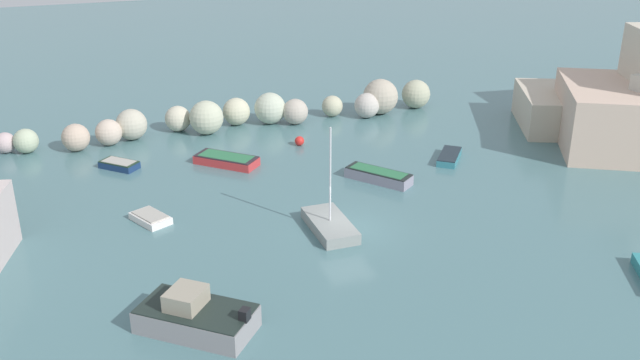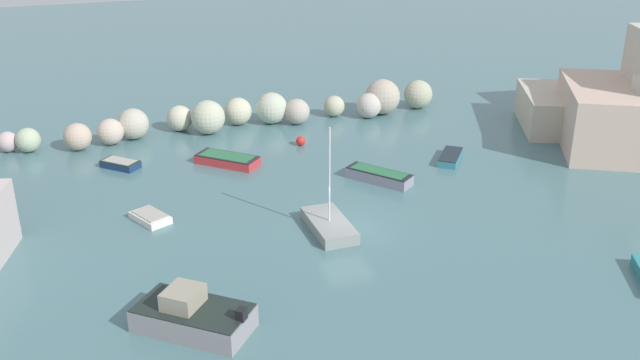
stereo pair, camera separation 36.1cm
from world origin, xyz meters
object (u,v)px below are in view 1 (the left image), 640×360
at_px(moored_boat_2, 379,176).
at_px(moored_boat_5, 449,157).
at_px(moored_boat_4, 151,218).
at_px(moored_boat_7, 226,160).
at_px(moored_boat_6, 195,316).
at_px(moored_boat_3, 330,225).
at_px(channel_buoy, 299,141).
at_px(moored_boat_0, 119,164).

bearing_deg(moored_boat_2, moored_boat_5, 68.92).
xyz_separation_m(moored_boat_4, moored_boat_7, (5.66, 6.73, 0.10)).
bearing_deg(moored_boat_6, moored_boat_7, -66.71).
height_order(moored_boat_4, moored_boat_6, moored_boat_6).
height_order(moored_boat_3, moored_boat_4, moored_boat_3).
bearing_deg(moored_boat_4, moored_boat_7, -66.16).
bearing_deg(moored_boat_4, channel_buoy, -78.74).
height_order(moored_boat_3, moored_boat_7, moored_boat_3).
relative_size(moored_boat_0, moored_boat_5, 0.83).
bearing_deg(moored_boat_7, moored_boat_3, -31.53).
relative_size(moored_boat_2, moored_boat_4, 1.55).
relative_size(moored_boat_0, moored_boat_3, 0.45).
distance_m(moored_boat_0, moored_boat_6, 19.10).
distance_m(channel_buoy, moored_boat_7, 5.78).
bearing_deg(channel_buoy, moored_boat_5, -35.32).
xyz_separation_m(moored_boat_2, moored_boat_6, (-13.25, -11.61, 0.26)).
xyz_separation_m(channel_buoy, moored_boat_7, (-5.50, -1.79, -0.01)).
height_order(moored_boat_2, moored_boat_3, moored_boat_3).
relative_size(moored_boat_4, moored_boat_6, 0.51).
height_order(moored_boat_5, moored_boat_7, moored_boat_7).
distance_m(moored_boat_0, moored_boat_3, 15.80).
bearing_deg(moored_boat_7, channel_buoy, 61.09).
height_order(moored_boat_0, moored_boat_5, moored_boat_0).
xyz_separation_m(moored_boat_5, moored_boat_7, (-13.82, 4.11, 0.08)).
bearing_deg(moored_boat_2, moored_boat_7, -162.72).
bearing_deg(moored_boat_7, moored_boat_0, -151.24).
relative_size(channel_buoy, moored_boat_6, 0.13).
xyz_separation_m(moored_boat_3, moored_boat_7, (-3.01, 10.93, -0.02)).
relative_size(moored_boat_5, moored_boat_6, 0.60).
distance_m(moored_boat_4, moored_boat_7, 8.79).
bearing_deg(moored_boat_7, moored_boat_5, 26.52).
height_order(moored_boat_3, moored_boat_6, moored_boat_3).
distance_m(moored_boat_2, moored_boat_7, 9.91).
height_order(moored_boat_2, moored_boat_4, moored_boat_2).
bearing_deg(moored_boat_6, moored_boat_0, -46.05).
height_order(moored_boat_6, moored_boat_7, moored_boat_6).
height_order(channel_buoy, moored_boat_3, moored_boat_3).
xyz_separation_m(moored_boat_2, moored_boat_7, (-8.05, 5.77, -0.05)).
relative_size(moored_boat_0, moored_boat_2, 0.64).
relative_size(moored_boat_5, moored_boat_7, 0.77).
distance_m(moored_boat_4, moored_boat_5, 19.65).
xyz_separation_m(moored_boat_2, moored_boat_3, (-5.05, -5.16, -0.03)).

